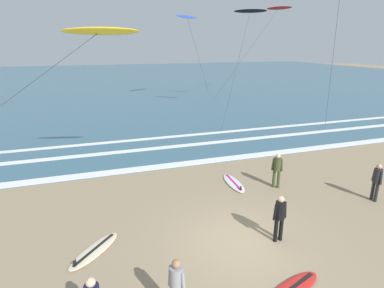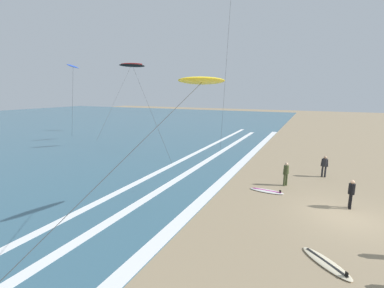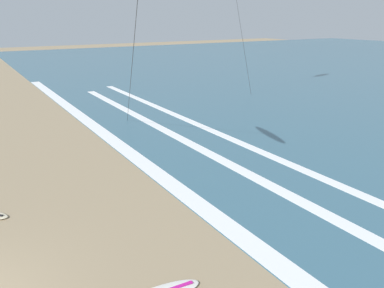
% 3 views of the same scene
% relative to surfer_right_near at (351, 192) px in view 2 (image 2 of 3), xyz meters
% --- Properties ---
extents(ground_plane, '(160.00, 160.00, 0.00)m').
position_rel_surfer_right_near_xyz_m(ground_plane, '(-1.14, 0.27, -0.96)').
color(ground_plane, '#937F60').
extents(wave_foam_shoreline, '(58.77, 0.74, 0.01)m').
position_rel_surfer_right_near_xyz_m(wave_foam_shoreline, '(-2.86, 7.61, -0.94)').
color(wave_foam_shoreline, white).
rests_on(wave_foam_shoreline, ocean_surface).
extents(wave_foam_mid_break, '(49.07, 0.57, 0.01)m').
position_rel_surfer_right_near_xyz_m(wave_foam_mid_break, '(-0.03, 10.69, -0.94)').
color(wave_foam_mid_break, white).
rests_on(wave_foam_mid_break, ocean_surface).
extents(wave_foam_outer_break, '(53.29, 0.52, 0.01)m').
position_rel_surfer_right_near_xyz_m(wave_foam_outer_break, '(0.49, 12.87, -0.94)').
color(wave_foam_outer_break, white).
rests_on(wave_foam_outer_break, ocean_surface).
extents(surfer_right_near, '(0.51, 0.32, 1.60)m').
position_rel_surfer_right_near_xyz_m(surfer_right_near, '(0.00, 0.00, 0.00)').
color(surfer_right_near, black).
rests_on(surfer_right_near, ground).
extents(surfer_left_far, '(0.32, 0.51, 1.60)m').
position_rel_surfer_right_near_xyz_m(surfer_left_far, '(5.31, 1.17, 0.00)').
color(surfer_left_far, '#232328').
rests_on(surfer_left_far, ground).
extents(surfer_mid_group, '(0.46, 0.38, 1.60)m').
position_rel_surfer_right_near_xyz_m(surfer_mid_group, '(2.18, 3.53, 0.00)').
color(surfer_mid_group, '#384223').
rests_on(surfer_mid_group, ground).
extents(surfboard_right_spare, '(0.72, 2.13, 0.25)m').
position_rel_surfer_right_near_xyz_m(surfboard_right_spare, '(0.55, 4.46, -0.91)').
color(surfboard_right_spare, silver).
rests_on(surfboard_right_spare, ground).
extents(surfboard_left_pile, '(1.87, 1.95, 0.25)m').
position_rel_surfer_right_near_xyz_m(surfboard_left_pile, '(-5.73, 1.28, -0.91)').
color(surfboard_left_pile, beige).
rests_on(surfboard_left_pile, ground).
extents(kite_black_high_left, '(8.37, 10.29, 9.46)m').
position_rel_surfer_right_near_xyz_m(kite_black_high_left, '(10.41, 22.16, 8.22)').
color(kite_black_high_left, black).
rests_on(kite_black_high_left, ground).
extents(kite_blue_high_right, '(7.09, 8.99, 9.07)m').
position_rel_surfer_right_near_xyz_m(kite_blue_high_right, '(5.14, 25.93, 7.84)').
color(kite_blue_high_right, blue).
rests_on(kite_blue_high_right, ground).
extents(kite_red_mid_center, '(9.14, 3.14, 10.42)m').
position_rel_surfer_right_near_xyz_m(kite_red_mid_center, '(16.88, 27.32, 9.18)').
color(kite_red_mid_center, red).
rests_on(kite_red_mid_center, ground).
extents(kite_yellow_far_right, '(11.18, 3.92, 6.89)m').
position_rel_surfer_right_near_xyz_m(kite_yellow_far_right, '(-4.76, 6.65, 5.67)').
color(kite_yellow_far_right, yellow).
rests_on(kite_yellow_far_right, ground).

